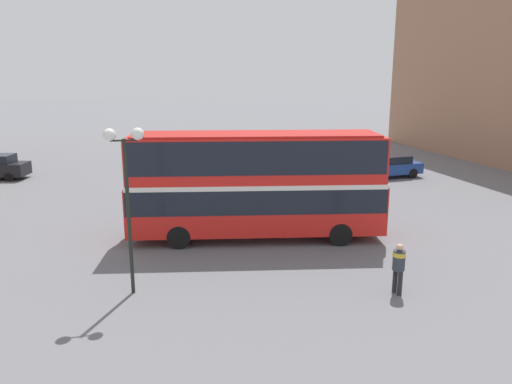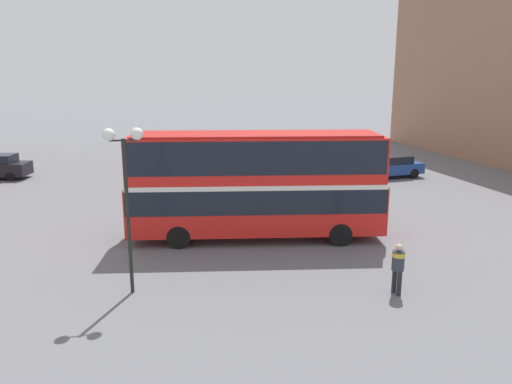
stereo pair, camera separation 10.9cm
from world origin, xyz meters
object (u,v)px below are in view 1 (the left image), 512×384
pedestrian_foreground (399,263)px  street_lamp_twin_globe (126,167)px  double_decker_bus (256,179)px  parked_car_kerb_near (390,166)px

pedestrian_foreground → street_lamp_twin_globe: street_lamp_twin_globe is taller
double_decker_bus → parked_car_kerb_near: double_decker_bus is taller
double_decker_bus → street_lamp_twin_globe: 7.07m
double_decker_bus → street_lamp_twin_globe: street_lamp_twin_globe is taller
double_decker_bus → parked_car_kerb_near: 16.08m
double_decker_bus → street_lamp_twin_globe: size_ratio=2.05×
pedestrian_foreground → parked_car_kerb_near: 19.25m
parked_car_kerb_near → street_lamp_twin_globe: (-17.70, -14.48, 3.44)m
double_decker_bus → parked_car_kerb_near: bearing=51.5°
double_decker_bus → parked_car_kerb_near: (12.34, 10.15, -1.85)m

